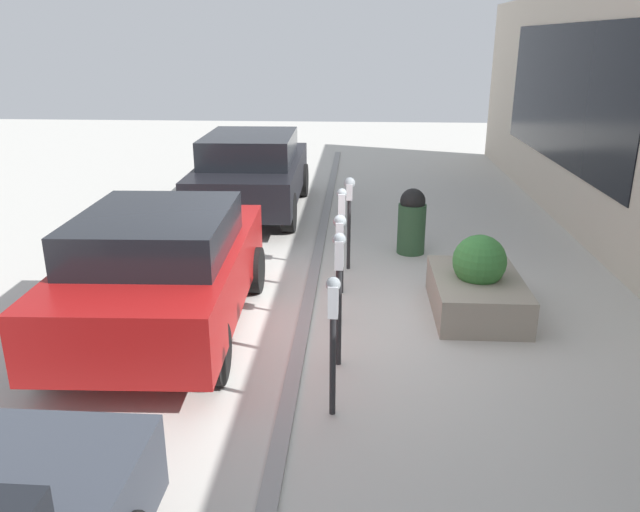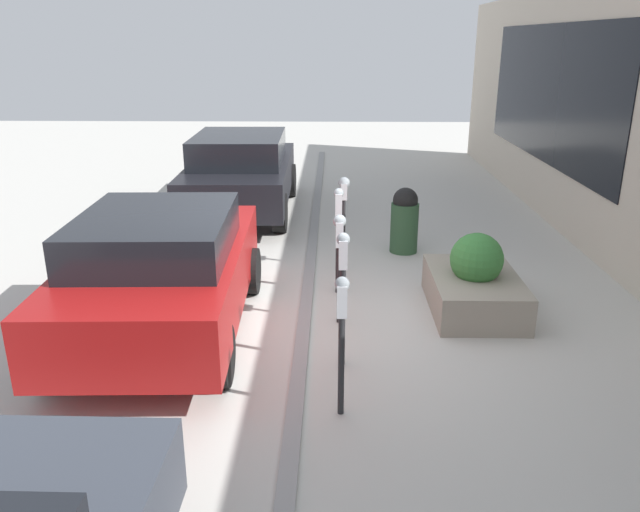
{
  "view_description": "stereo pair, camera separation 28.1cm",
  "coord_description": "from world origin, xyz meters",
  "px_view_note": "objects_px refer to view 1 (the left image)",
  "views": [
    {
      "loc": [
        -6.99,
        -0.55,
        3.33
      ],
      "look_at": [
        0.0,
        -0.12,
        0.89
      ],
      "focal_mm": 35.0,
      "sensor_mm": 36.0,
      "label": 1
    },
    {
      "loc": [
        -7.0,
        -0.27,
        3.33
      ],
      "look_at": [
        0.0,
        -0.12,
        0.89
      ],
      "focal_mm": 35.0,
      "sensor_mm": 36.0,
      "label": 2
    }
  ],
  "objects_px": {
    "planter_box": "(477,286)",
    "parking_meter_fourth": "(342,225)",
    "parking_meter_middle": "(340,241)",
    "parked_car_middle": "(163,268)",
    "trash_bin": "(412,221)",
    "parking_meter_nearest": "(333,319)",
    "parking_meter_farthest": "(349,199)",
    "parked_car_rear": "(252,171)",
    "parking_meter_second": "(339,276)"
  },
  "relations": [
    {
      "from": "parking_meter_nearest",
      "to": "parking_meter_middle",
      "type": "bearing_deg",
      "value": 0.16
    },
    {
      "from": "parking_meter_farthest",
      "to": "planter_box",
      "type": "xyz_separation_m",
      "value": [
        -1.51,
        -1.67,
        -0.73
      ]
    },
    {
      "from": "parking_meter_nearest",
      "to": "parking_meter_second",
      "type": "xyz_separation_m",
      "value": [
        0.95,
        -0.02,
        0.05
      ]
    },
    {
      "from": "planter_box",
      "to": "parking_meter_fourth",
      "type": "bearing_deg",
      "value": 72.66
    },
    {
      "from": "parked_car_middle",
      "to": "trash_bin",
      "type": "relative_size",
      "value": 3.71
    },
    {
      "from": "parking_meter_middle",
      "to": "parking_meter_farthest",
      "type": "relative_size",
      "value": 0.97
    },
    {
      "from": "parking_meter_nearest",
      "to": "parking_meter_fourth",
      "type": "bearing_deg",
      "value": 0.18
    },
    {
      "from": "parked_car_rear",
      "to": "parking_meter_nearest",
      "type": "bearing_deg",
      "value": -166.14
    },
    {
      "from": "parking_meter_second",
      "to": "parking_meter_middle",
      "type": "distance_m",
      "value": 1.05
    },
    {
      "from": "parking_meter_farthest",
      "to": "parked_car_middle",
      "type": "xyz_separation_m",
      "value": [
        -2.25,
        2.14,
        -0.3
      ]
    },
    {
      "from": "parked_car_rear",
      "to": "trash_bin",
      "type": "relative_size",
      "value": 4.15
    },
    {
      "from": "parking_meter_second",
      "to": "trash_bin",
      "type": "distance_m",
      "value": 3.98
    },
    {
      "from": "parking_meter_farthest",
      "to": "parked_car_rear",
      "type": "relative_size",
      "value": 0.32
    },
    {
      "from": "parking_meter_nearest",
      "to": "parking_meter_farthest",
      "type": "bearing_deg",
      "value": -1.12
    },
    {
      "from": "planter_box",
      "to": "parked_car_rear",
      "type": "distance_m",
      "value": 5.99
    },
    {
      "from": "parking_meter_farthest",
      "to": "planter_box",
      "type": "distance_m",
      "value": 2.36
    },
    {
      "from": "parking_meter_farthest",
      "to": "trash_bin",
      "type": "height_order",
      "value": "parking_meter_farthest"
    },
    {
      "from": "parked_car_middle",
      "to": "parked_car_rear",
      "type": "bearing_deg",
      "value": -3.57
    },
    {
      "from": "parking_meter_nearest",
      "to": "parked_car_middle",
      "type": "distance_m",
      "value": 2.67
    },
    {
      "from": "parking_meter_farthest",
      "to": "parked_car_rear",
      "type": "bearing_deg",
      "value": 31.83
    },
    {
      "from": "parking_meter_fourth",
      "to": "parking_meter_farthest",
      "type": "bearing_deg",
      "value": -5.12
    },
    {
      "from": "planter_box",
      "to": "trash_bin",
      "type": "distance_m",
      "value": 2.43
    },
    {
      "from": "parking_meter_nearest",
      "to": "parked_car_rear",
      "type": "xyz_separation_m",
      "value": [
        7.15,
        1.92,
        -0.13
      ]
    },
    {
      "from": "trash_bin",
      "to": "parked_car_rear",
      "type": "bearing_deg",
      "value": 51.51
    },
    {
      "from": "parking_meter_nearest",
      "to": "parking_meter_fourth",
      "type": "distance_m",
      "value": 2.97
    },
    {
      "from": "planter_box",
      "to": "parking_meter_middle",
      "type": "bearing_deg",
      "value": 103.63
    },
    {
      "from": "parking_meter_farthest",
      "to": "trash_bin",
      "type": "bearing_deg",
      "value": -50.71
    },
    {
      "from": "parking_meter_nearest",
      "to": "parking_meter_fourth",
      "type": "relative_size",
      "value": 0.93
    },
    {
      "from": "parking_meter_middle",
      "to": "trash_bin",
      "type": "bearing_deg",
      "value": -21.58
    },
    {
      "from": "parked_car_rear",
      "to": "parking_meter_fourth",
      "type": "bearing_deg",
      "value": -156.59
    },
    {
      "from": "parking_meter_nearest",
      "to": "parking_meter_middle",
      "type": "height_order",
      "value": "parking_meter_middle"
    },
    {
      "from": "parking_meter_nearest",
      "to": "trash_bin",
      "type": "height_order",
      "value": "parking_meter_nearest"
    },
    {
      "from": "parking_meter_second",
      "to": "parking_meter_nearest",
      "type": "bearing_deg",
      "value": 178.69
    },
    {
      "from": "parked_car_middle",
      "to": "parking_meter_farthest",
      "type": "bearing_deg",
      "value": -45.61
    },
    {
      "from": "planter_box",
      "to": "parked_car_rear",
      "type": "xyz_separation_m",
      "value": [
        4.72,
        3.66,
        0.48
      ]
    },
    {
      "from": "parking_meter_middle",
      "to": "parked_car_rear",
      "type": "bearing_deg",
      "value": 20.39
    },
    {
      "from": "parking_meter_nearest",
      "to": "parking_meter_farthest",
      "type": "height_order",
      "value": "parking_meter_farthest"
    },
    {
      "from": "parking_meter_middle",
      "to": "parking_meter_fourth",
      "type": "bearing_deg",
      "value": 0.23
    },
    {
      "from": "parking_meter_farthest",
      "to": "parked_car_rear",
      "type": "xyz_separation_m",
      "value": [
        3.21,
        1.99,
        -0.25
      ]
    },
    {
      "from": "parking_meter_nearest",
      "to": "planter_box",
      "type": "relative_size",
      "value": 0.83
    },
    {
      "from": "parked_car_middle",
      "to": "parked_car_rear",
      "type": "relative_size",
      "value": 0.89
    },
    {
      "from": "planter_box",
      "to": "parking_meter_second",
      "type": "bearing_deg",
      "value": 130.53
    },
    {
      "from": "parking_meter_second",
      "to": "parked_car_middle",
      "type": "distance_m",
      "value": 2.23
    },
    {
      "from": "parking_meter_second",
      "to": "planter_box",
      "type": "height_order",
      "value": "parking_meter_second"
    },
    {
      "from": "parking_meter_middle",
      "to": "parked_car_middle",
      "type": "xyz_separation_m",
      "value": [
        -0.32,
        2.06,
        -0.27
      ]
    },
    {
      "from": "parking_meter_second",
      "to": "parking_meter_middle",
      "type": "bearing_deg",
      "value": 1.49
    },
    {
      "from": "parking_meter_fourth",
      "to": "parking_meter_farthest",
      "type": "relative_size",
      "value": 1.04
    },
    {
      "from": "parking_meter_fourth",
      "to": "parked_car_middle",
      "type": "distance_m",
      "value": 2.44
    },
    {
      "from": "parking_meter_middle",
      "to": "trash_bin",
      "type": "height_order",
      "value": "parking_meter_middle"
    },
    {
      "from": "planter_box",
      "to": "trash_bin",
      "type": "height_order",
      "value": "trash_bin"
    }
  ]
}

